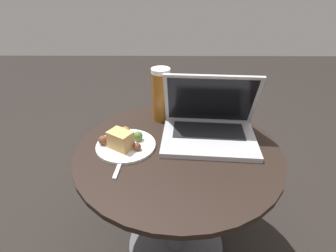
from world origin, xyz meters
TOP-DOWN VIEW (x-y plane):
  - ground_plane at (0.00, 0.00)m, footprint 6.00×6.00m
  - table at (0.00, 0.00)m, footprint 0.69×0.69m
  - laptop at (0.11, 0.07)m, footprint 0.34×0.26m
  - beer_glass at (-0.06, 0.21)m, footprint 0.07×0.07m
  - snack_plate at (-0.18, 0.00)m, footprint 0.20×0.20m
  - fork at (-0.18, -0.06)m, footprint 0.03×0.18m

SIDE VIEW (x-z plane):
  - ground_plane at x=0.00m, z-range 0.00..0.00m
  - table at x=0.00m, z-range 0.11..0.62m
  - fork at x=-0.18m, z-range 0.51..0.52m
  - snack_plate at x=-0.18m, z-range 0.49..0.56m
  - laptop at x=0.11m, z-range 0.44..0.68m
  - beer_glass at x=-0.06m, z-range 0.51..0.72m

